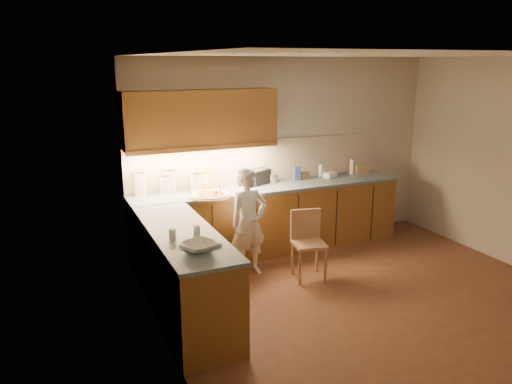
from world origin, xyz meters
The scene contains 24 objects.
room centered at (0.00, 0.00, 1.68)m, with size 4.54×4.50×2.62m.
l_counter centered at (-0.92, 1.25, 0.46)m, with size 3.77×2.62×0.92m.
backsplash centered at (-0.38, 1.99, 1.21)m, with size 3.75×0.02×0.58m, color beige.
upper_cabinets centered at (-1.27, 1.82, 1.85)m, with size 1.95×0.36×0.73m.
pizza_on_board centered at (-1.29, 1.49, 0.94)m, with size 0.52×0.52×0.21m.
child centered at (-0.95, 1.09, 0.66)m, with size 0.48×0.32×1.32m, color white.
wooden_chair centered at (-0.32, 0.75, 0.48)m, with size 0.44×0.44×0.82m.
mixing_bowl centered at (-1.95, -0.17, 0.96)m, with size 0.29×0.29×0.07m, color white.
canister_a centered at (-2.06, 1.89, 1.08)m, with size 0.16×0.16×0.32m.
canister_b centered at (-1.75, 1.87, 1.05)m, with size 0.15×0.15×0.26m.
canister_c centered at (-1.69, 1.89, 1.08)m, with size 0.17×0.17×0.32m.
canister_d centered at (-1.36, 1.84, 1.05)m, with size 0.16×0.16×0.26m.
oil_jug centered at (-1.24, 1.86, 1.08)m, with size 0.14×0.11×0.35m.
toaster centered at (-0.47, 1.85, 1.02)m, with size 0.36×0.29×0.21m.
steel_pot centered at (-0.26, 1.88, 0.98)m, with size 0.15×0.15×0.12m.
blue_box centered at (0.11, 1.85, 1.01)m, with size 0.09×0.07×0.19m, color #3652A3.
card_box_a centered at (0.24, 1.88, 0.97)m, with size 0.14×0.10×0.10m, color #A28157.
white_bottle centered at (0.53, 1.89, 1.01)m, with size 0.06×0.06×0.17m, color white.
flat_pack centered at (0.63, 1.82, 0.96)m, with size 0.18×0.13×0.07m, color white.
tall_jar centered at (1.04, 1.86, 1.04)m, with size 0.08×0.08×0.23m.
card_box_b centered at (1.18, 1.83, 1.00)m, with size 0.19×0.15×0.15m, color #9C7F54.
dough_cloth centered at (-1.91, -0.08, 0.93)m, with size 0.31×0.24×0.02m, color white.
spice_jar_a centered at (-2.09, 0.24, 0.96)m, with size 0.07×0.07×0.09m, color silver.
spice_jar_b centered at (-1.85, 0.25, 0.96)m, with size 0.07×0.07×0.09m, color white.
Camera 1 is at (-3.16, -4.16, 2.54)m, focal length 35.00 mm.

